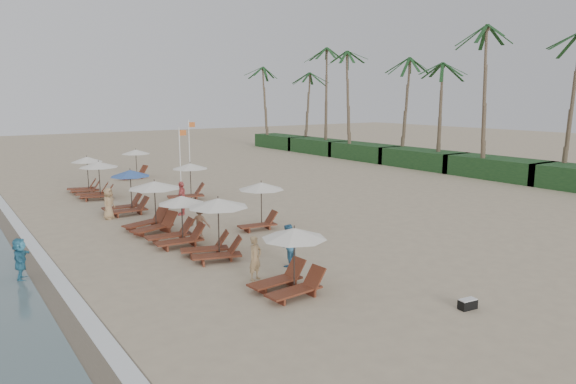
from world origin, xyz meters
TOP-DOWN VIEW (x-y plane):
  - ground at (0.00, 0.00)m, footprint 160.00×160.00m
  - foam_line at (-11.20, 10.00)m, footprint 0.50×140.00m
  - shrub_hedge at (22.00, 14.50)m, footprint 3.20×53.00m
  - palm_row at (21.91, 15.40)m, footprint 7.00×52.00m
  - lounger_station_0 at (-5.30, -3.61)m, footprint 2.51×2.14m
  - lounger_station_1 at (-5.58, 1.10)m, footprint 2.66×2.41m
  - lounger_station_2 at (-6.01, 3.81)m, footprint 2.53×2.03m
  - lounger_station_3 at (-6.12, 6.63)m, footprint 2.80×2.53m
  - lounger_station_4 at (-5.85, 11.05)m, footprint 2.58×2.15m
  - lounger_station_5 at (-6.07, 16.31)m, footprint 2.67×2.41m
  - lounger_station_6 at (-6.14, 18.80)m, footprint 2.39×2.09m
  - inland_station_0 at (-1.65, 4.05)m, footprint 2.61×2.24m
  - inland_station_1 at (-1.50, 12.73)m, footprint 2.91×2.25m
  - inland_station_2 at (-1.40, 23.15)m, footprint 2.87×2.24m
  - beachgoer_near at (-5.55, -1.97)m, footprint 0.66×0.55m
  - beachgoer_mid_a at (-3.77, -1.36)m, footprint 0.96×0.89m
  - beachgoer_mid_b at (-4.75, 4.13)m, footprint 1.01×1.10m
  - beachgoer_far_a at (-3.55, 8.94)m, footprint 1.00×1.13m
  - beachgoer_far_b at (-7.06, 10.24)m, footprint 0.95×0.93m
  - waterline_walker at (-12.24, 2.62)m, footprint 0.79×1.47m
  - duffel_bag at (-1.65, -7.77)m, footprint 0.59×0.36m
  - flag_pole_near at (0.67, 18.85)m, footprint 0.60×0.08m
  - flag_pole_far at (2.87, 22.10)m, footprint 0.60×0.08m

SIDE VIEW (x-z plane):
  - ground at x=0.00m, z-range 0.00..0.00m
  - foam_line at x=-11.20m, z-range 0.00..0.02m
  - duffel_bag at x=-1.65m, z-range 0.00..0.31m
  - beachgoer_mid_b at x=-4.75m, z-range 0.00..1.49m
  - waterline_walker at x=-12.24m, z-range 0.00..1.51m
  - beachgoer_near at x=-5.55m, z-range 0.00..1.56m
  - beachgoer_mid_a at x=-3.77m, z-range 0.00..1.60m
  - shrub_hedge at x=22.00m, z-range 0.00..1.60m
  - beachgoer_far_b at x=-7.06m, z-range 0.00..1.65m
  - beachgoer_far_a at x=-3.55m, z-range 0.00..1.83m
  - lounger_station_2 at x=-6.01m, z-range -0.09..2.00m
  - lounger_station_0 at x=-5.30m, z-range -0.01..2.11m
  - lounger_station_4 at x=-5.85m, z-range -0.09..2.28m
  - lounger_station_3 at x=-6.12m, z-range 0.01..2.37m
  - lounger_station_6 at x=-6.14m, z-range -0.01..2.39m
  - lounger_station_5 at x=-6.07m, z-range 0.06..2.37m
  - lounger_station_1 at x=-5.58m, z-range 0.07..2.44m
  - inland_station_1 at x=-1.50m, z-range 0.15..2.38m
  - inland_station_2 at x=-1.40m, z-range 0.17..2.40m
  - inland_station_0 at x=-1.65m, z-range 0.32..2.55m
  - flag_pole_near at x=0.67m, z-range 0.24..4.34m
  - flag_pole_far at x=2.87m, z-range 0.24..4.73m
  - palm_row at x=21.91m, z-range 3.76..16.06m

